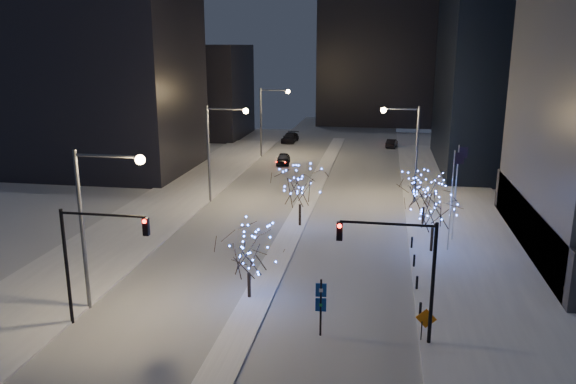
% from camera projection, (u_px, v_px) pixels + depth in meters
% --- Properties ---
extents(ground, '(160.00, 160.00, 0.00)m').
position_uv_depth(ground, '(237.00, 337.00, 31.39)').
color(ground, silver).
rests_on(ground, ground).
extents(road, '(20.00, 130.00, 0.02)m').
position_uv_depth(road, '(314.00, 187.00, 64.77)').
color(road, '#B4BAC4').
rests_on(road, ground).
extents(median, '(2.00, 80.00, 0.15)m').
position_uv_depth(median, '(309.00, 198.00, 59.99)').
color(median, white).
rests_on(median, ground).
extents(east_sidewalk, '(10.00, 90.00, 0.15)m').
position_uv_depth(east_sidewalk, '(467.00, 236.00, 48.01)').
color(east_sidewalk, white).
rests_on(east_sidewalk, ground).
extents(west_sidewalk, '(8.00, 90.00, 0.15)m').
position_uv_depth(west_sidewalk, '(147.00, 219.00, 52.73)').
color(west_sidewalk, white).
rests_on(west_sidewalk, ground).
extents(filler_west_near, '(22.00, 18.00, 24.00)m').
position_uv_depth(filler_west_near, '(101.00, 77.00, 71.08)').
color(filler_west_near, black).
rests_on(filler_west_near, ground).
extents(filler_west_far, '(18.00, 16.00, 16.00)m').
position_uv_depth(filler_west_far, '(195.00, 91.00, 100.37)').
color(filler_west_far, black).
rests_on(filler_west_far, ground).
extents(horizon_block, '(24.00, 14.00, 42.00)m').
position_uv_depth(horizon_block, '(380.00, 19.00, 112.86)').
color(horizon_block, black).
rests_on(horizon_block, ground).
extents(street_lamp_w_near, '(4.40, 0.56, 10.00)m').
position_uv_depth(street_lamp_w_near, '(97.00, 209.00, 33.12)').
color(street_lamp_w_near, '#595E66').
rests_on(street_lamp_w_near, ground).
extents(street_lamp_w_mid, '(4.40, 0.56, 10.00)m').
position_uv_depth(street_lamp_w_mid, '(218.00, 141.00, 56.96)').
color(street_lamp_w_mid, '#595E66').
rests_on(street_lamp_w_mid, ground).
extents(street_lamp_w_far, '(4.40, 0.56, 10.00)m').
position_uv_depth(street_lamp_w_far, '(268.00, 113.00, 80.80)').
color(street_lamp_w_far, '#595E66').
rests_on(street_lamp_w_far, ground).
extents(street_lamp_east, '(3.90, 0.56, 10.00)m').
position_uv_depth(street_lamp_east, '(408.00, 141.00, 56.73)').
color(street_lamp_east, '#595E66').
rests_on(street_lamp_east, ground).
extents(traffic_signal_west, '(5.26, 0.43, 7.00)m').
position_uv_depth(traffic_signal_west, '(90.00, 249.00, 31.56)').
color(traffic_signal_west, black).
rests_on(traffic_signal_west, ground).
extents(traffic_signal_east, '(5.26, 0.43, 7.00)m').
position_uv_depth(traffic_signal_east, '(404.00, 261.00, 29.68)').
color(traffic_signal_east, black).
rests_on(traffic_signal_east, ground).
extents(flagpoles, '(1.35, 2.60, 8.00)m').
position_uv_depth(flagpoles, '(455.00, 189.00, 44.46)').
color(flagpoles, silver).
rests_on(flagpoles, east_sidewalk).
extents(bollards, '(0.16, 12.16, 0.90)m').
position_uv_depth(bollards, '(415.00, 271.00, 39.12)').
color(bollards, black).
rests_on(bollards, east_sidewalk).
extents(car_near, '(2.23, 4.56, 1.50)m').
position_uv_depth(car_near, '(283.00, 159.00, 77.16)').
color(car_near, black).
rests_on(car_near, ground).
extents(car_mid, '(2.04, 4.22, 1.33)m').
position_uv_depth(car_mid, '(392.00, 143.00, 90.06)').
color(car_mid, black).
rests_on(car_mid, ground).
extents(car_far, '(2.54, 5.57, 1.58)m').
position_uv_depth(car_far, '(290.00, 138.00, 94.73)').
color(car_far, black).
rests_on(car_far, ground).
extents(holiday_tree_median_near, '(4.53, 4.53, 4.76)m').
position_uv_depth(holiday_tree_median_near, '(248.00, 252.00, 35.38)').
color(holiday_tree_median_near, black).
rests_on(holiday_tree_median_near, median).
extents(holiday_tree_median_far, '(5.52, 5.52, 5.44)m').
position_uv_depth(holiday_tree_median_far, '(300.00, 187.00, 49.71)').
color(holiday_tree_median_far, black).
rests_on(holiday_tree_median_far, median).
extents(holiday_tree_plaza_near, '(4.57, 4.57, 5.39)m').
position_uv_depth(holiday_tree_plaza_near, '(434.00, 208.00, 43.37)').
color(holiday_tree_plaza_near, black).
rests_on(holiday_tree_plaza_near, east_sidewalk).
extents(holiday_tree_plaza_far, '(4.55, 4.55, 4.98)m').
position_uv_depth(holiday_tree_plaza_far, '(425.00, 190.00, 50.31)').
color(holiday_tree_plaza_far, black).
rests_on(holiday_tree_plaza_far, east_sidewalk).
extents(wayfinding_sign, '(0.61, 0.12, 3.41)m').
position_uv_depth(wayfinding_sign, '(321.00, 301.00, 31.07)').
color(wayfinding_sign, black).
rests_on(wayfinding_sign, ground).
extents(construction_sign, '(1.14, 0.16, 1.88)m').
position_uv_depth(construction_sign, '(426.00, 321.00, 30.54)').
color(construction_sign, black).
rests_on(construction_sign, east_sidewalk).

